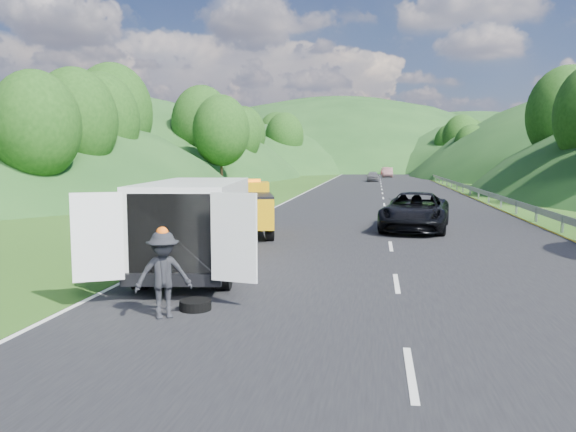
% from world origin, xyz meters
% --- Properties ---
extents(ground, '(320.00, 320.00, 0.00)m').
position_xyz_m(ground, '(0.00, 0.00, 0.00)').
color(ground, '#38661E').
rests_on(ground, ground).
extents(road_surface, '(14.00, 200.00, 0.02)m').
position_xyz_m(road_surface, '(3.00, 40.00, 0.01)').
color(road_surface, black).
rests_on(road_surface, ground).
extents(guardrail, '(0.06, 140.00, 1.52)m').
position_xyz_m(guardrail, '(10.30, 52.50, 0.00)').
color(guardrail, gray).
rests_on(guardrail, ground).
extents(tree_line_left, '(14.00, 140.00, 14.00)m').
position_xyz_m(tree_line_left, '(-19.00, 60.00, 0.00)').
color(tree_line_left, '#2A5819').
rests_on(tree_line_left, ground).
extents(tree_line_right, '(14.00, 140.00, 14.00)m').
position_xyz_m(tree_line_right, '(23.00, 60.00, 0.00)').
color(tree_line_right, '#2A5819').
rests_on(tree_line_right, ground).
extents(hills_backdrop, '(201.00, 288.60, 44.00)m').
position_xyz_m(hills_backdrop, '(6.50, 134.70, 0.00)').
color(hills_backdrop, '#2D5B23').
rests_on(hills_backdrop, ground).
extents(tow_truck, '(3.15, 5.58, 2.27)m').
position_xyz_m(tow_truck, '(-2.82, 6.26, 1.11)').
color(tow_truck, black).
rests_on(tow_truck, ground).
extents(white_van, '(3.97, 7.48, 2.54)m').
position_xyz_m(white_van, '(-2.40, -1.45, 1.44)').
color(white_van, black).
rests_on(white_van, ground).
extents(woman, '(0.41, 0.55, 1.51)m').
position_xyz_m(woman, '(-3.30, 0.12, 0.00)').
color(woman, white).
rests_on(woman, ground).
extents(child, '(0.58, 0.57, 0.95)m').
position_xyz_m(child, '(-1.39, -1.16, 0.00)').
color(child, tan).
rests_on(child, ground).
extents(worker, '(1.29, 1.11, 1.73)m').
position_xyz_m(worker, '(-1.68, -5.81, 0.00)').
color(worker, black).
rests_on(worker, ground).
extents(suitcase, '(0.37, 0.26, 0.55)m').
position_xyz_m(suitcase, '(-4.38, -0.39, 0.28)').
color(suitcase, brown).
rests_on(suitcase, ground).
extents(spare_tire, '(0.67, 0.67, 0.20)m').
position_xyz_m(spare_tire, '(-1.25, -5.15, 0.00)').
color(spare_tire, black).
rests_on(spare_tire, ground).
extents(passing_suv, '(3.54, 6.23, 1.64)m').
position_xyz_m(passing_suv, '(4.16, 8.81, 0.00)').
color(passing_suv, black).
rests_on(passing_suv, ground).
extents(dist_car_a, '(1.59, 3.95, 1.35)m').
position_xyz_m(dist_car_a, '(1.98, 58.96, 0.00)').
color(dist_car_a, '#4B4B50').
rests_on(dist_car_a, ground).
extents(dist_car_b, '(1.62, 4.63, 1.53)m').
position_xyz_m(dist_car_b, '(4.19, 74.89, 0.00)').
color(dist_car_b, brown).
rests_on(dist_car_b, ground).
extents(dist_car_c, '(1.95, 4.80, 1.39)m').
position_xyz_m(dist_car_c, '(4.14, 86.49, 0.00)').
color(dist_car_c, '#954A4F').
rests_on(dist_car_c, ground).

